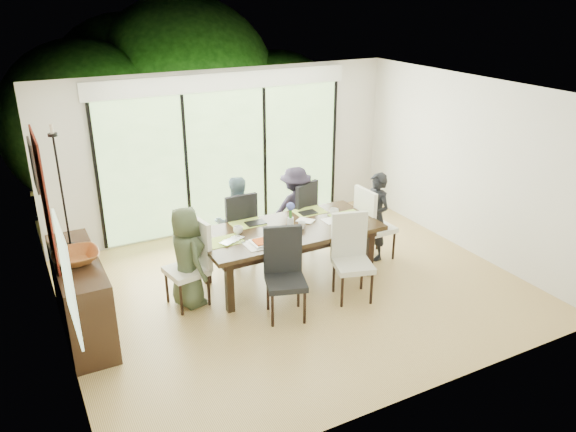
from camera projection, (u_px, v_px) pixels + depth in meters
name	position (u px, v px, depth m)	size (l,w,h in m)	color
floor	(296.00, 289.00, 7.80)	(6.00, 5.00, 0.01)	olive
ceiling	(298.00, 93.00, 6.78)	(6.00, 5.00, 0.01)	white
wall_back	(225.00, 151.00, 9.35)	(6.00, 0.02, 2.70)	silver
wall_front	(425.00, 281.00, 5.23)	(6.00, 0.02, 2.70)	silver
wall_left	(50.00, 243.00, 6.00)	(0.02, 5.00, 2.70)	white
wall_right	(470.00, 166.00, 8.58)	(0.02, 5.00, 2.70)	silver
glass_doors	(227.00, 160.00, 9.37)	(4.20, 0.02, 2.30)	#598C3F
blinds_header	(223.00, 81.00, 8.87)	(4.40, 0.06, 0.28)	white
mullion_a	(97.00, 179.00, 8.47)	(0.05, 0.04, 2.30)	black
mullion_b	(186.00, 166.00, 9.07)	(0.05, 0.04, 2.30)	black
mullion_c	(265.00, 155.00, 9.67)	(0.05, 0.04, 2.30)	black
mullion_d	(334.00, 145.00, 10.26)	(0.05, 0.04, 2.30)	black
side_window	(67.00, 278.00, 4.98)	(0.02, 0.90, 1.00)	#8CAD7F
deck	(211.00, 211.00, 10.61)	(6.00, 1.80, 0.10)	brown
rail_top	(195.00, 170.00, 11.04)	(6.00, 0.08, 0.06)	brown
foliage_left	(86.00, 125.00, 10.75)	(3.20, 3.20, 3.20)	#14380F
foliage_mid	(185.00, 92.00, 12.05)	(4.00, 4.00, 4.00)	#14380F
foliage_right	(277.00, 115.00, 12.37)	(2.80, 2.80, 2.80)	#14380F
foliage_far	(132.00, 99.00, 12.26)	(3.60, 3.60, 3.60)	#14380F
table_top	(289.00, 230.00, 7.79)	(2.53, 1.16, 0.06)	black
table_apron	(289.00, 236.00, 7.83)	(2.32, 0.95, 0.11)	black
table_leg_fl	(229.00, 286.00, 7.13)	(0.09, 0.09, 0.73)	black
table_leg_fr	(369.00, 252.00, 8.05)	(0.09, 0.09, 0.73)	black
table_leg_bl	(206.00, 259.00, 7.83)	(0.09, 0.09, 0.73)	black
table_leg_br	(337.00, 230.00, 8.76)	(0.09, 0.09, 0.73)	black
chair_left_end	(186.00, 264.00, 7.22)	(0.48, 0.48, 1.16)	white
chair_right_end	(376.00, 222.00, 8.50)	(0.48, 0.48, 1.16)	white
chair_far_left	(236.00, 226.00, 8.36)	(0.48, 0.48, 1.16)	black
chair_far_right	(295.00, 215.00, 8.79)	(0.48, 0.48, 1.16)	black
chair_near_left	(286.00, 276.00, 6.93)	(0.48, 0.48, 1.16)	black
chair_near_right	(353.00, 259.00, 7.36)	(0.48, 0.48, 1.16)	beige
person_left_end	(187.00, 257.00, 7.19)	(0.63, 0.40, 1.36)	#3E4A31
person_right_end	(376.00, 217.00, 8.46)	(0.63, 0.40, 1.36)	black
person_far_left	(236.00, 221.00, 8.31)	(0.63, 0.40, 1.36)	#6E8F9F
person_far_right	(296.00, 209.00, 8.74)	(0.63, 0.40, 1.36)	#251E2E
placemat_left	(225.00, 241.00, 7.37)	(0.46, 0.34, 0.01)	#8EA83C
placemat_right	(347.00, 216.00, 8.18)	(0.46, 0.34, 0.01)	#8BAD3E
placemat_far_l	(248.00, 224.00, 7.91)	(0.46, 0.34, 0.01)	#A2C145
placemat_far_r	(309.00, 211.00, 8.34)	(0.46, 0.34, 0.01)	#A7C044
placemat_paper	(262.00, 244.00, 7.30)	(0.46, 0.34, 0.01)	white
tablet_far_l	(256.00, 223.00, 7.91)	(0.27, 0.19, 0.01)	black
tablet_far_r	(308.00, 213.00, 8.28)	(0.25, 0.18, 0.01)	black
papers	(334.00, 220.00, 8.04)	(0.32, 0.23, 0.00)	white
platter_base	(262.00, 243.00, 7.29)	(0.27, 0.27, 0.03)	white
platter_snacks	(262.00, 241.00, 7.28)	(0.21, 0.21, 0.01)	#BF4716
vase	(290.00, 222.00, 7.82)	(0.08, 0.08, 0.13)	silver
hyacinth_stems	(291.00, 213.00, 7.77)	(0.04, 0.04, 0.17)	#337226
hyacinth_blooms	(291.00, 206.00, 7.73)	(0.12, 0.12, 0.12)	#4552AE
laptop	(235.00, 242.00, 7.33)	(0.35, 0.22, 0.03)	silver
cup_a	(238.00, 230.00, 7.58)	(0.13, 0.13, 0.10)	white
cup_b	(302.00, 225.00, 7.74)	(0.11, 0.11, 0.10)	white
cup_c	(334.00, 212.00, 8.18)	(0.13, 0.13, 0.10)	white
book	(303.00, 223.00, 7.92)	(0.17, 0.24, 0.02)	white
sideboard	(81.00, 296.00, 6.66)	(0.49, 1.74, 0.98)	black
bowl	(76.00, 257.00, 6.37)	(0.52, 0.52, 0.13)	brown
candlestick_base	(71.00, 245.00, 6.76)	(0.11, 0.11, 0.04)	black
candlestick_shaft	(62.00, 192.00, 6.49)	(0.03, 0.03, 1.36)	black
candlestick_pan	(53.00, 135.00, 6.24)	(0.11, 0.11, 0.03)	black
candle	(52.00, 129.00, 6.21)	(0.04, 0.04, 0.11)	silver
tapestry	(44.00, 200.00, 6.21)	(0.02, 1.00, 1.50)	maroon
art_frame	(33.00, 165.00, 7.26)	(0.03, 0.55, 0.65)	black
art_canvas	(35.00, 165.00, 7.27)	(0.01, 0.45, 0.55)	#18434E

